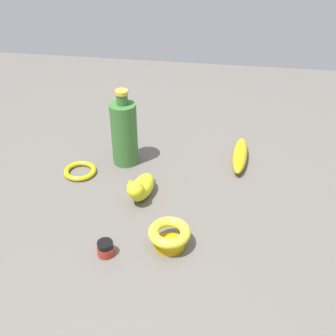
% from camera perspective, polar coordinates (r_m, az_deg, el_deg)
% --- Properties ---
extents(ground, '(2.00, 2.00, 0.00)m').
position_cam_1_polar(ground, '(1.24, -0.00, -2.99)').
color(ground, '#5B5651').
extents(banana, '(0.06, 0.20, 0.04)m').
position_cam_1_polar(banana, '(1.37, 9.47, 1.67)').
color(banana, gold).
rests_on(banana, ground).
extents(bottle_tall, '(0.08, 0.08, 0.24)m').
position_cam_1_polar(bottle_tall, '(1.31, -5.79, 4.67)').
color(bottle_tall, '#366B30').
rests_on(bottle_tall, ground).
extents(nail_polish_jar, '(0.04, 0.04, 0.04)m').
position_cam_1_polar(nail_polish_jar, '(1.05, -8.24, -10.45)').
color(nail_polish_jar, '#9D2C1F').
rests_on(nail_polish_jar, ground).
extents(bangle, '(0.10, 0.10, 0.02)m').
position_cam_1_polar(bangle, '(1.33, -11.51, -0.39)').
color(bangle, '#B4A911').
rests_on(bangle, ground).
extents(bowl, '(0.10, 0.10, 0.06)m').
position_cam_1_polar(bowl, '(1.05, 0.19, -8.78)').
color(bowl, '#BD920E').
rests_on(bowl, ground).
extents(cat_figurine, '(0.08, 0.15, 0.08)m').
position_cam_1_polar(cat_figurine, '(1.20, -3.58, -2.55)').
color(cat_figurine, yellow).
rests_on(cat_figurine, ground).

